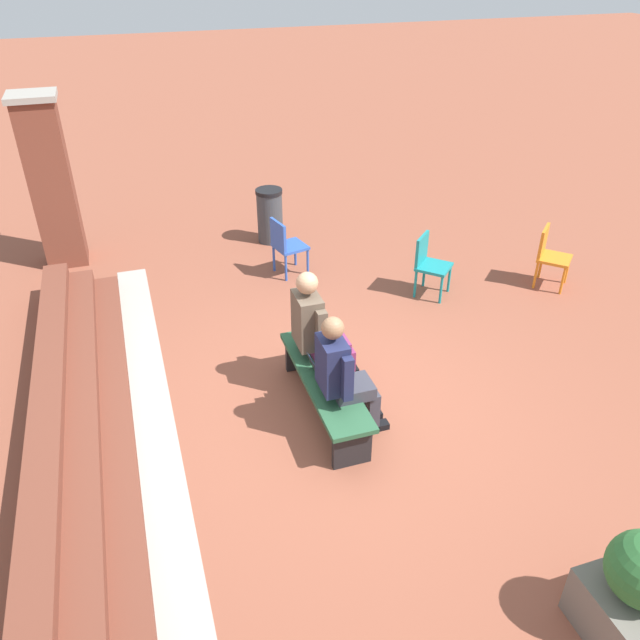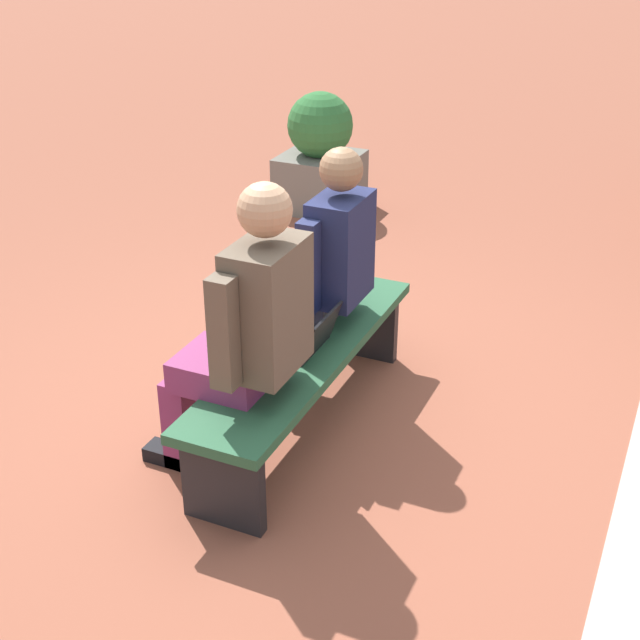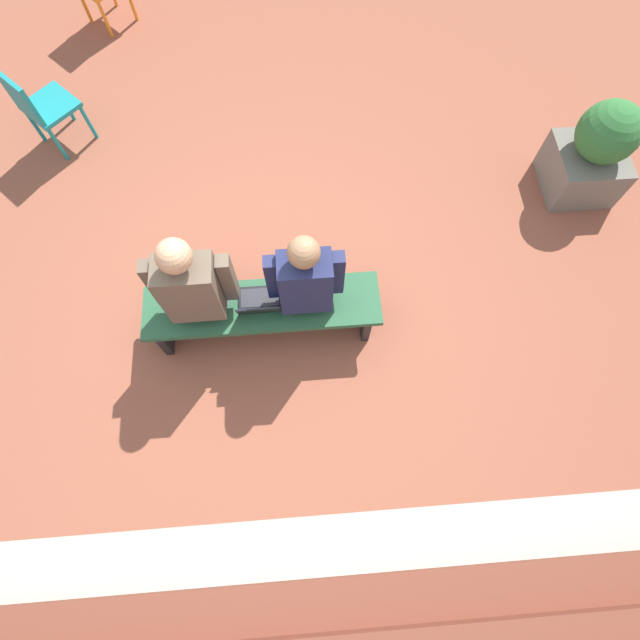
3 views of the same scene
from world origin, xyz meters
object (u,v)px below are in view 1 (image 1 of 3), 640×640
at_px(person_student, 343,373).
at_px(person_adult, 318,328).
at_px(plastic_chair_near_bench_left, 550,253).
at_px(plastic_chair_foreground, 429,262).
at_px(planter, 636,593).
at_px(bench, 324,384).
at_px(laptop, 323,372).
at_px(plastic_chair_near_bench_right, 285,244).
at_px(litter_bin, 270,215).

bearing_deg(person_student, person_adult, -0.29).
xyz_separation_m(plastic_chair_near_bench_left, plastic_chair_foreground, (0.29, 1.70, 0.00)).
bearing_deg(planter, plastic_chair_near_bench_left, -29.35).
bearing_deg(bench, laptop, 47.99).
distance_m(person_student, person_adult, 0.77).
distance_m(plastic_chair_near_bench_left, planter, 5.26).
xyz_separation_m(person_adult, plastic_chair_near_bench_left, (1.22, -3.75, -0.26)).
relative_size(person_student, plastic_chair_near_bench_left, 1.60).
distance_m(person_adult, laptop, 0.49).
distance_m(plastic_chair_near_bench_left, plastic_chair_near_bench_right, 3.67).
height_order(person_adult, plastic_chair_foreground, person_adult).
bearing_deg(plastic_chair_near_bench_left, planter, 150.65).
distance_m(person_student, plastic_chair_near_bench_left, 4.26).
relative_size(person_adult, plastic_chair_near_bench_right, 1.68).
bearing_deg(person_adult, bench, 170.64).
distance_m(laptop, litter_bin, 4.30).
relative_size(person_student, laptop, 4.20).
bearing_deg(person_student, planter, -155.66).
xyz_separation_m(plastic_chair_near_bench_right, litter_bin, (1.19, -0.07, -0.05)).
distance_m(person_adult, litter_bin, 3.88).
distance_m(laptop, plastic_chair_foreground, 2.88).
relative_size(bench, litter_bin, 2.09).
bearing_deg(plastic_chair_near_bench_right, plastic_chair_near_bench_left, -113.01).
relative_size(laptop, planter, 0.34).
bearing_deg(plastic_chair_foreground, plastic_chair_near_bench_right, 55.71).
bearing_deg(person_student, bench, 11.23).
distance_m(plastic_chair_near_bench_right, plastic_chair_foreground, 2.03).
bearing_deg(litter_bin, plastic_chair_near_bench_right, 176.48).
bearing_deg(plastic_chair_foreground, person_adult, 126.21).
xyz_separation_m(laptop, litter_bin, (4.26, -0.53, -0.07)).
xyz_separation_m(person_adult, planter, (-3.37, -1.17, -0.31)).
distance_m(person_student, plastic_chair_near_bench_right, 3.45).
xyz_separation_m(person_student, planter, (-2.60, -1.18, -0.28)).
height_order(plastic_chair_near_bench_right, litter_bin, litter_bin).
xyz_separation_m(person_adult, laptop, (-0.42, 0.08, -0.24)).
bearing_deg(laptop, bench, -132.01).
bearing_deg(person_adult, plastic_chair_near_bench_right, -8.05).
bearing_deg(litter_bin, plastic_chair_near_bench_left, -128.49).
bearing_deg(planter, laptop, 23.06).
distance_m(person_adult, plastic_chair_near_bench_right, 2.69).
xyz_separation_m(bench, plastic_chair_near_bench_left, (1.65, -3.82, 0.13)).
relative_size(person_adult, plastic_chair_near_bench_left, 1.68).
height_order(bench, person_student, person_student).
bearing_deg(plastic_chair_near_bench_right, laptop, 171.52).
relative_size(laptop, plastic_chair_near_bench_right, 0.38).
xyz_separation_m(bench, laptop, (0.01, 0.01, 0.15)).
bearing_deg(plastic_chair_foreground, person_student, 137.88).
distance_m(person_student, planter, 2.87).
distance_m(person_student, plastic_chair_foreground, 3.08).
bearing_deg(plastic_chair_foreground, litter_bin, 34.48).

